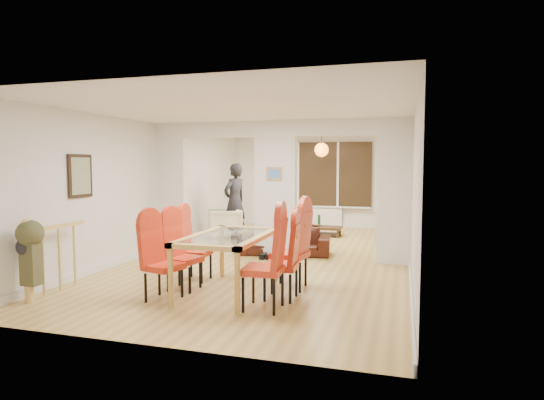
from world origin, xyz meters
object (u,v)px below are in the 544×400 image
at_px(dining_chair_lb, 184,254).
at_px(sofa, 285,241).
at_px(dining_chair_rb, 281,260).
at_px(coffee_table, 320,231).
at_px(armchair, 225,223).
at_px(person, 235,201).
at_px(dining_table, 228,264).
at_px(television, 388,227).
at_px(dining_chair_la, 164,260).
at_px(dining_chair_ra, 263,262).
at_px(bottle, 319,220).
at_px(bowl, 316,226).
at_px(dining_chair_lc, 196,247).
at_px(dining_chair_rc, 290,248).

xyz_separation_m(dining_chair_lb, sofa, (0.71, 2.90, -0.26)).
height_order(dining_chair_rb, coffee_table, dining_chair_rb).
relative_size(dining_chair_rb, armchair, 1.35).
distance_m(dining_chair_lb, person, 4.58).
height_order(armchair, coffee_table, armchair).
bearing_deg(sofa, dining_table, -98.12).
xyz_separation_m(dining_chair_rb, television, (1.18, 5.57, -0.26)).
bearing_deg(armchair, television, 79.40).
relative_size(dining_chair_la, dining_chair_rb, 1.00).
bearing_deg(dining_chair_ra, dining_chair_lb, 156.29).
bearing_deg(bottle, bowl, -100.15).
distance_m(sofa, bottle, 2.61).
xyz_separation_m(dining_chair_lc, bowl, (0.97, 4.74, -0.25)).
bearing_deg(dining_chair_rb, sofa, 100.74).
relative_size(dining_chair_la, bowl, 4.96).
relative_size(television, bottle, 3.26).
bearing_deg(dining_chair_ra, television, 75.24).
height_order(dining_chair_rc, coffee_table, dining_chair_rc).
height_order(coffee_table, bowl, bowl).
distance_m(dining_chair_rb, sofa, 3.04).
xyz_separation_m(dining_chair_la, sofa, (0.75, 3.41, -0.27)).
bearing_deg(dining_chair_rc, bowl, 104.34).
relative_size(dining_table, armchair, 2.23).
height_order(dining_chair_ra, sofa, dining_chair_ra).
relative_size(dining_table, person, 0.97).
height_order(dining_chair_lc, bowl, dining_chair_lc).
xyz_separation_m(dining_chair_lc, dining_chair_rc, (1.49, -0.03, 0.06)).
xyz_separation_m(dining_chair_lc, television, (2.68, 4.99, -0.24)).
xyz_separation_m(dining_chair_rb, coffee_table, (-0.45, 5.42, -0.41)).
height_order(dining_chair_la, dining_chair_lb, dining_chair_la).
bearing_deg(dining_chair_lb, coffee_table, 93.72).
relative_size(dining_chair_la, dining_chair_ra, 0.90).
bearing_deg(television, dining_table, 159.23).
bearing_deg(dining_chair_lc, sofa, 68.45).
relative_size(dining_chair_lc, bowl, 4.85).
height_order(dining_chair_rb, dining_chair_rc, dining_chair_rc).
xyz_separation_m(sofa, person, (-1.65, 1.57, 0.64)).
xyz_separation_m(television, bottle, (-1.68, -0.03, 0.11)).
bearing_deg(dining_chair_lb, bottle, 94.47).
bearing_deg(sofa, bowl, 78.62).
relative_size(television, bowl, 4.44).
bearing_deg(dining_table, dining_chair_lb, -177.60).
bearing_deg(dining_chair_rc, dining_chair_ra, -86.69).
bearing_deg(person, sofa, 70.47).
distance_m(dining_chair_rb, television, 5.70).
relative_size(dining_chair_la, dining_chair_rc, 0.91).
xyz_separation_m(dining_chair_lc, armchair, (-1.10, 3.87, -0.16)).
relative_size(armchair, bowl, 3.68).
height_order(dining_chair_la, bowl, dining_chair_la).
height_order(dining_chair_lc, dining_chair_rc, dining_chair_rc).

